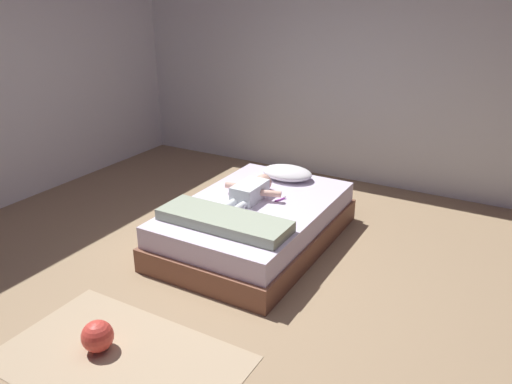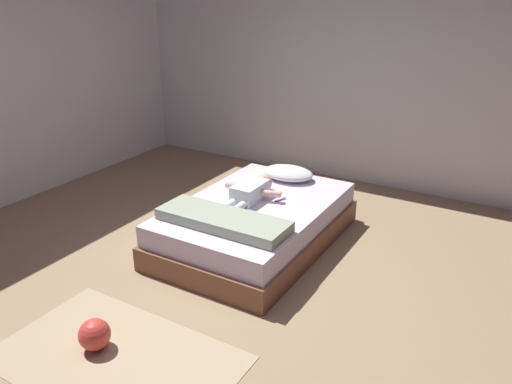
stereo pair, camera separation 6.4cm
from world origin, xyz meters
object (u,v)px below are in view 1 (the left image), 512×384
object	(u,v)px
bed	(256,223)
toy_ball	(97,336)
baby_bottle	(264,220)
pillow	(287,173)
baby	(252,191)
toothbrush	(281,199)

from	to	relation	value
bed	toy_ball	bearing A→B (deg)	-94.92
bed	baby_bottle	xyz separation A→B (m)	(0.26, -0.33, 0.23)
pillow	baby	bearing A→B (deg)	-95.29
toy_ball	pillow	bearing A→B (deg)	87.13
pillow	toothbrush	distance (m)	0.54
toothbrush	pillow	bearing A→B (deg)	110.56
baby	pillow	bearing A→B (deg)	84.71
pillow	toy_ball	bearing A→B (deg)	-92.87
toy_ball	toothbrush	bearing A→B (deg)	80.71
bed	baby	size ratio (longest dim) A/B	2.71
bed	toothbrush	size ratio (longest dim) A/B	14.87
pillow	toy_ball	world-z (taller)	pillow
bed	baby_bottle	world-z (taller)	baby_bottle
bed	pillow	bearing A→B (deg)	92.50
bed	baby	distance (m)	0.29
bed	pillow	distance (m)	0.71
pillow	toothbrush	world-z (taller)	pillow
toothbrush	toy_ball	size ratio (longest dim) A/B	0.61
baby	bed	bearing A→B (deg)	-40.01
bed	toy_ball	distance (m)	1.73
bed	toothbrush	world-z (taller)	toothbrush
baby	toothbrush	size ratio (longest dim) A/B	5.50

